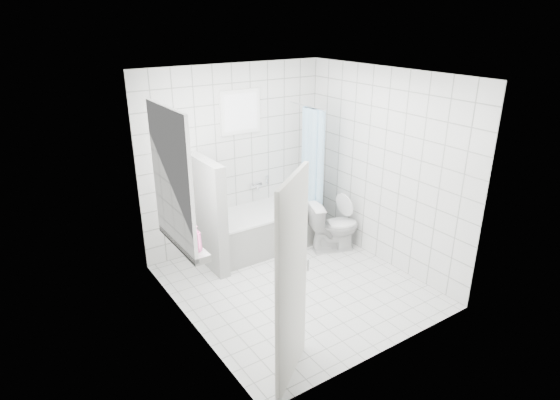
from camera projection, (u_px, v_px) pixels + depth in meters
ground at (295, 286)px, 5.91m from camera, size 3.00×3.00×0.00m
ceiling at (298, 74)px, 4.94m from camera, size 3.00×3.00×0.00m
wall_back at (235, 158)px, 6.58m from camera, size 2.80×0.02×2.60m
wall_front at (392, 237)px, 4.26m from camera, size 2.80×0.02×2.60m
wall_left at (184, 216)px, 4.70m from camera, size 0.02×3.00×2.60m
wall_right at (383, 169)px, 6.14m from camera, size 0.02×3.00×2.60m
window_left at (174, 179)px, 4.84m from camera, size 0.01×0.90×1.40m
window_back at (241, 112)px, 6.36m from camera, size 0.50×0.01×0.50m
window_sill at (184, 242)px, 5.14m from camera, size 0.18×1.02×0.08m
door at (292, 283)px, 4.10m from camera, size 0.66×0.52×2.00m
bathtub at (263, 229)px, 6.78m from camera, size 1.59×0.77×0.58m
partition_wall at (208, 214)px, 6.12m from camera, size 0.15×0.85×1.50m
tiled_ledge at (306, 210)px, 7.49m from camera, size 0.40×0.24×0.55m
toilet at (334, 226)px, 6.69m from camera, size 0.80×0.61×0.72m
curtain_rod at (307, 106)px, 6.50m from camera, size 0.02×0.80×0.02m
shower_curtain at (311, 170)px, 6.74m from camera, size 0.14×0.48×1.78m
tub_faucet at (256, 185)px, 6.88m from camera, size 0.18×0.06×0.06m
sill_bottles at (185, 230)px, 5.05m from camera, size 0.16×0.78×0.29m
ledge_bottles at (306, 187)px, 7.32m from camera, size 0.17×0.15×0.26m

